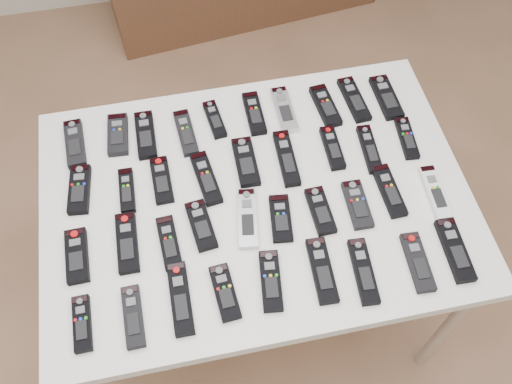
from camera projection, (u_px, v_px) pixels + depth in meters
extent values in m
plane|color=brown|center=(291.00, 302.00, 2.32)|extent=(4.00, 4.00, 0.00)
cube|color=white|center=(256.00, 199.00, 1.69)|extent=(1.25, 0.88, 0.04)
cylinder|color=beige|center=(447.00, 328.00, 1.88)|extent=(0.04, 0.04, 0.74)
cylinder|color=beige|center=(90.00, 195.00, 2.16)|extent=(0.04, 0.04, 0.74)
cylinder|color=beige|center=(375.00, 147.00, 2.28)|extent=(0.04, 0.04, 0.74)
cube|color=black|center=(75.00, 144.00, 1.76)|extent=(0.06, 0.18, 0.02)
cube|color=black|center=(118.00, 135.00, 1.78)|extent=(0.07, 0.16, 0.02)
cube|color=black|center=(146.00, 135.00, 1.78)|extent=(0.06, 0.18, 0.02)
cube|color=black|center=(186.00, 133.00, 1.78)|extent=(0.06, 0.18, 0.02)
cube|color=black|center=(215.00, 119.00, 1.81)|extent=(0.06, 0.15, 0.02)
cube|color=black|center=(254.00, 113.00, 1.82)|extent=(0.05, 0.17, 0.02)
cube|color=#B7B7BC|center=(284.00, 110.00, 1.83)|extent=(0.05, 0.18, 0.02)
cube|color=black|center=(325.00, 106.00, 1.84)|extent=(0.07, 0.17, 0.02)
cube|color=black|center=(354.00, 99.00, 1.86)|extent=(0.07, 0.19, 0.02)
cube|color=black|center=(386.00, 97.00, 1.86)|extent=(0.06, 0.18, 0.02)
cube|color=black|center=(79.00, 190.00, 1.67)|extent=(0.07, 0.17, 0.02)
cube|color=black|center=(127.00, 191.00, 1.67)|extent=(0.04, 0.15, 0.02)
cube|color=black|center=(162.00, 180.00, 1.69)|extent=(0.06, 0.16, 0.02)
cube|color=black|center=(206.00, 178.00, 1.69)|extent=(0.07, 0.19, 0.02)
cube|color=black|center=(246.00, 162.00, 1.72)|extent=(0.06, 0.17, 0.02)
cube|color=black|center=(286.00, 158.00, 1.73)|extent=(0.05, 0.20, 0.02)
cube|color=black|center=(332.00, 148.00, 1.75)|extent=(0.05, 0.16, 0.02)
cube|color=black|center=(369.00, 149.00, 1.75)|extent=(0.05, 0.18, 0.02)
cube|color=black|center=(407.00, 138.00, 1.77)|extent=(0.06, 0.16, 0.02)
cube|color=black|center=(77.00, 256.00, 1.55)|extent=(0.06, 0.16, 0.02)
cube|color=black|center=(127.00, 243.00, 1.58)|extent=(0.06, 0.18, 0.02)
cube|color=black|center=(169.00, 243.00, 1.58)|extent=(0.06, 0.17, 0.02)
cube|color=black|center=(201.00, 225.00, 1.60)|extent=(0.07, 0.16, 0.02)
cube|color=#B7B7BC|center=(247.00, 218.00, 1.62)|extent=(0.08, 0.20, 0.02)
cube|color=black|center=(281.00, 218.00, 1.62)|extent=(0.07, 0.16, 0.02)
cube|color=black|center=(320.00, 211.00, 1.63)|extent=(0.06, 0.15, 0.02)
cube|color=black|center=(357.00, 204.00, 1.64)|extent=(0.06, 0.16, 0.02)
cube|color=black|center=(389.00, 191.00, 1.67)|extent=(0.05, 0.18, 0.02)
cube|color=silver|center=(435.00, 193.00, 1.66)|extent=(0.06, 0.18, 0.02)
cube|color=black|center=(82.00, 324.00, 1.45)|extent=(0.05, 0.15, 0.02)
cube|color=black|center=(133.00, 317.00, 1.46)|extent=(0.05, 0.17, 0.02)
cube|color=black|center=(180.00, 299.00, 1.49)|extent=(0.05, 0.20, 0.02)
cube|color=black|center=(225.00, 292.00, 1.50)|extent=(0.06, 0.16, 0.02)
cube|color=black|center=(271.00, 281.00, 1.51)|extent=(0.07, 0.18, 0.02)
cube|color=black|center=(322.00, 270.00, 1.53)|extent=(0.06, 0.19, 0.02)
cube|color=black|center=(363.00, 271.00, 1.53)|extent=(0.06, 0.19, 0.02)
cube|color=black|center=(418.00, 262.00, 1.54)|extent=(0.06, 0.18, 0.02)
cube|color=black|center=(455.00, 250.00, 1.56)|extent=(0.06, 0.19, 0.02)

